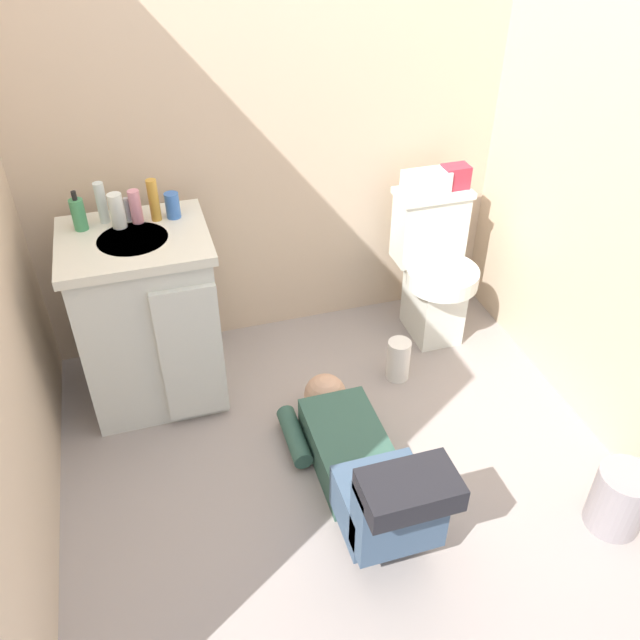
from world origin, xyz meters
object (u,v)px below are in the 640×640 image
Objects in this scene: toilet at (434,268)px; trash_can at (619,499)px; toiletry_bag at (455,177)px; paper_towel_roll at (398,360)px; bottle_white at (117,211)px; bottle_amber at (154,200)px; faucet at (128,209)px; bottle_blue at (173,205)px; soap_dispenser at (78,214)px; bottle_clear at (102,203)px; vanity_cabinet at (149,318)px; person_plumber at (364,468)px; tissue_box at (426,182)px; bottle_pink at (136,207)px.

toilet reaches higher than trash_can.
toiletry_bag is 0.91m from paper_towel_roll.
bottle_amber reaches higher than bottle_white.
faucet is 0.56× the size of bottle_amber.
bottle_blue is at bearing 158.67° from paper_towel_roll.
bottle_clear is (0.09, 0.04, 0.02)m from soap_dispenser.
bottle_amber reaches higher than vanity_cabinet.
toiletry_bag reaches higher than person_plumber.
soap_dispenser is at bearing -178.42° from toiletry_bag.
toiletry_bag is at bearing 0.00° from tissue_box.
bottle_white is 0.22m from bottle_blue.
faucet is (-0.00, 0.15, 0.45)m from vanity_cabinet.
bottle_blue is (0.07, 0.00, -0.03)m from bottle_amber.
bottle_pink is at bearing 123.69° from person_plumber.
bottle_blue is 2.08m from trash_can.
bottle_amber is (-1.39, -0.05, 0.10)m from toiletry_bag.
toilet is 1.40m from bottle_amber.
bottle_white is at bearing -172.74° from bottle_amber.
bottle_clear reaches higher than vanity_cabinet.
tissue_box is 0.85m from paper_towel_roll.
faucet is 1.36m from tissue_box.
toilet is 1.40m from vanity_cabinet.
vanity_cabinet is at bearing -33.10° from soap_dispenser.
person_plumber is 5.09× the size of paper_towel_roll.
toiletry_bag is 0.70× the size of bottle_amber.
bottle_blue is (0.15, 0.00, -0.02)m from bottle_pink.
bottle_clear is 0.64× the size of trash_can.
faucet is 0.18m from bottle_blue.
bottle_blue reaches higher than paper_towel_roll.
soap_dispenser is at bearing 178.43° from bottle_pink.
paper_towel_roll is (-0.25, -0.41, -0.70)m from tissue_box.
toilet is at bearing -2.61° from faucet.
bottle_clear reaches higher than soap_dispenser.
toiletry_bag is at bearing 0.35° from bottle_clear.
bottle_white reaches higher than faucet.
bottle_amber reaches higher than bottle_blue.
person_plumber is 0.75m from paper_towel_roll.
vanity_cabinet is 3.92× the size of paper_towel_roll.
bottle_amber is at bearing -177.56° from tissue_box.
bottle_amber reaches higher than bottle_clear.
bottle_white is at bearing -48.59° from bottle_clear.
bottle_pink is (-1.36, 0.04, 0.52)m from toilet.
tissue_box is 1.57× the size of bottle_pink.
bottle_amber is 0.85× the size of paper_towel_roll.
bottle_pink is 0.08m from bottle_amber.
trash_can is 1.28× the size of paper_towel_roll.
bottle_blue is at bearing -7.83° from faucet.
bottle_amber is 0.66× the size of trash_can.
paper_towel_roll is (1.10, -0.38, -0.77)m from faucet.
faucet is at bearing -178.86° from tissue_box.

